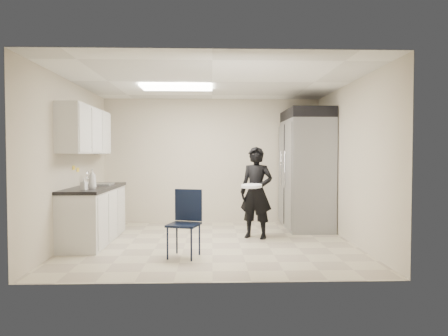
{
  "coord_description": "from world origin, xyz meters",
  "views": [
    {
      "loc": [
        -0.01,
        -6.42,
        1.44
      ],
      "look_at": [
        0.2,
        0.2,
        1.21
      ],
      "focal_mm": 32.0,
      "sensor_mm": 36.0,
      "label": 1
    }
  ],
  "objects_px": {
    "commercial_fridge": "(306,174)",
    "folding_chair": "(184,225)",
    "lower_counter": "(94,215)",
    "man_tuxedo": "(256,192)"
  },
  "relations": [
    {
      "from": "lower_counter",
      "to": "folding_chair",
      "type": "bearing_deg",
      "value": -34.76
    },
    {
      "from": "folding_chair",
      "to": "man_tuxedo",
      "type": "xyz_separation_m",
      "value": [
        1.16,
        1.25,
        0.33
      ]
    },
    {
      "from": "commercial_fridge",
      "to": "folding_chair",
      "type": "distance_m",
      "value": 3.15
    },
    {
      "from": "lower_counter",
      "to": "folding_chair",
      "type": "height_order",
      "value": "folding_chair"
    },
    {
      "from": "commercial_fridge",
      "to": "folding_chair",
      "type": "xyz_separation_m",
      "value": [
        -2.23,
        -2.15,
        -0.59
      ]
    },
    {
      "from": "folding_chair",
      "to": "man_tuxedo",
      "type": "bearing_deg",
      "value": 63.97
    },
    {
      "from": "lower_counter",
      "to": "man_tuxedo",
      "type": "distance_m",
      "value": 2.73
    },
    {
      "from": "commercial_fridge",
      "to": "man_tuxedo",
      "type": "distance_m",
      "value": 1.43
    },
    {
      "from": "folding_chair",
      "to": "man_tuxedo",
      "type": "distance_m",
      "value": 1.73
    },
    {
      "from": "lower_counter",
      "to": "commercial_fridge",
      "type": "distance_m",
      "value": 3.98
    }
  ]
}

